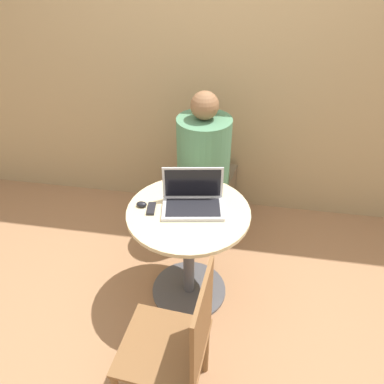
{
  "coord_description": "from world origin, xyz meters",
  "views": [
    {
      "loc": [
        0.3,
        -1.69,
        2.07
      ],
      "look_at": [
        0.01,
        0.05,
        0.81
      ],
      "focal_mm": 35.0,
      "sensor_mm": 36.0,
      "label": 1
    }
  ],
  "objects_px": {
    "laptop": "(193,200)",
    "chair_empty": "(177,346)",
    "person_seated": "(205,177)",
    "cell_phone": "(151,209)"
  },
  "relations": [
    {
      "from": "cell_phone",
      "to": "chair_empty",
      "type": "bearing_deg",
      "value": -67.59
    },
    {
      "from": "laptop",
      "to": "person_seated",
      "type": "height_order",
      "value": "person_seated"
    },
    {
      "from": "laptop",
      "to": "chair_empty",
      "type": "distance_m",
      "value": 0.81
    },
    {
      "from": "chair_empty",
      "to": "person_seated",
      "type": "bearing_deg",
      "value": 92.47
    },
    {
      "from": "laptop",
      "to": "chair_empty",
      "type": "bearing_deg",
      "value": -86.39
    },
    {
      "from": "laptop",
      "to": "person_seated",
      "type": "bearing_deg",
      "value": 91.16
    },
    {
      "from": "person_seated",
      "to": "laptop",
      "type": "bearing_deg",
      "value": -88.84
    },
    {
      "from": "chair_empty",
      "to": "cell_phone",
      "type": "bearing_deg",
      "value": 112.41
    },
    {
      "from": "laptop",
      "to": "cell_phone",
      "type": "xyz_separation_m",
      "value": [
        -0.24,
        -0.07,
        -0.04
      ]
    },
    {
      "from": "laptop",
      "to": "person_seated",
      "type": "xyz_separation_m",
      "value": [
        -0.01,
        0.66,
        -0.27
      ]
    }
  ]
}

